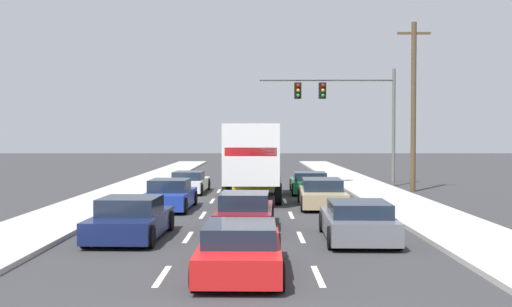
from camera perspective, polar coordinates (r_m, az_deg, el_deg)
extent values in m
plane|color=#333335|center=(32.89, -0.77, -3.62)|extent=(140.00, 140.00, 0.00)
cube|color=#B2AFA8|center=(28.64, 12.84, -4.32)|extent=(3.05, 80.00, 0.14)
cube|color=#B2AFA8|center=(28.80, -14.52, -4.30)|extent=(3.05, 80.00, 0.14)
cube|color=silver|center=(13.51, -9.06, -11.41)|extent=(0.14, 2.00, 0.01)
cube|color=silver|center=(18.37, -6.63, -7.89)|extent=(0.14, 2.00, 0.01)
cube|color=silver|center=(23.29, -5.23, -5.84)|extent=(0.14, 2.00, 0.01)
cube|color=silver|center=(28.23, -4.34, -4.51)|extent=(0.14, 2.00, 0.01)
cube|color=silver|center=(33.20, -3.71, -3.57)|extent=(0.14, 2.00, 0.01)
cube|color=silver|center=(38.17, -3.24, -2.87)|extent=(0.14, 2.00, 0.01)
cube|color=silver|center=(43.15, -2.89, -2.34)|extent=(0.14, 2.00, 0.01)
cube|color=silver|center=(48.13, -2.60, -1.92)|extent=(0.14, 2.00, 0.01)
cube|color=silver|center=(53.12, -2.37, -1.57)|extent=(0.14, 2.00, 0.01)
cube|color=silver|center=(58.11, -2.18, -1.29)|extent=(0.14, 2.00, 0.01)
cube|color=silver|center=(13.42, 5.74, -11.49)|extent=(0.14, 2.00, 0.01)
cube|color=silver|center=(18.30, 4.12, -7.92)|extent=(0.14, 2.00, 0.01)
cube|color=silver|center=(23.24, 3.19, -5.85)|extent=(0.14, 2.00, 0.01)
cube|color=silver|center=(28.19, 2.59, -4.51)|extent=(0.14, 2.00, 0.01)
cube|color=silver|center=(33.16, 2.18, -3.57)|extent=(0.14, 2.00, 0.01)
cube|color=silver|center=(38.14, 1.87, -2.88)|extent=(0.14, 2.00, 0.01)
cube|color=silver|center=(43.12, 1.63, -2.34)|extent=(0.14, 2.00, 0.01)
cube|color=silver|center=(48.11, 1.45, -1.92)|extent=(0.14, 2.00, 0.01)
cube|color=silver|center=(53.10, 1.30, -1.57)|extent=(0.14, 2.00, 0.01)
cube|color=silver|center=(58.09, 1.17, -1.29)|extent=(0.14, 2.00, 0.01)
cube|color=white|center=(32.39, -6.49, -2.95)|extent=(1.87, 4.38, 0.58)
cube|color=#192333|center=(32.01, -6.59, -2.10)|extent=(1.57, 1.89, 0.44)
cylinder|color=black|center=(34.10, -7.42, -2.90)|extent=(0.24, 0.65, 0.64)
cylinder|color=black|center=(33.88, -4.76, -2.93)|extent=(0.24, 0.65, 0.64)
cylinder|color=black|center=(30.94, -8.39, -3.38)|extent=(0.24, 0.65, 0.64)
cylinder|color=black|center=(30.70, -5.47, -3.41)|extent=(0.24, 0.65, 0.64)
cube|color=#1E389E|center=(25.17, -8.33, -4.26)|extent=(1.84, 4.17, 0.62)
cube|color=#192333|center=(25.03, -8.37, -3.00)|extent=(1.57, 1.88, 0.50)
cylinder|color=black|center=(26.81, -9.49, -4.18)|extent=(0.24, 0.65, 0.64)
cylinder|color=black|center=(26.55, -6.06, -4.22)|extent=(0.24, 0.65, 0.64)
cylinder|color=black|center=(23.86, -10.86, -4.92)|extent=(0.24, 0.65, 0.64)
cylinder|color=black|center=(23.57, -7.01, -4.98)|extent=(0.24, 0.65, 0.64)
cube|color=#141E4C|center=(18.34, -11.95, -6.55)|extent=(2.01, 4.20, 0.60)
cube|color=#192333|center=(18.20, -12.02, -4.86)|extent=(1.71, 1.90, 0.50)
cylinder|color=black|center=(20.03, -13.39, -6.21)|extent=(0.24, 0.65, 0.64)
cylinder|color=black|center=(19.65, -8.39, -6.33)|extent=(0.24, 0.65, 0.64)
cylinder|color=black|center=(17.15, -16.04, -7.57)|extent=(0.24, 0.65, 0.64)
cylinder|color=black|center=(16.70, -10.22, -7.77)|extent=(0.24, 0.65, 0.64)
cube|color=white|center=(27.55, -0.46, 0.04)|extent=(2.56, 5.62, 2.61)
cube|color=red|center=(24.79, -0.67, 0.16)|extent=(2.17, 0.10, 0.36)
cube|color=yellow|center=(31.39, -0.24, -1.34)|extent=(2.37, 2.11, 2.18)
cylinder|color=black|center=(31.50, -2.34, -2.98)|extent=(0.33, 0.97, 0.96)
cylinder|color=black|center=(31.44, 1.87, -2.99)|extent=(0.33, 0.97, 0.96)
cylinder|color=black|center=(26.62, -3.03, -3.85)|extent=(0.33, 0.97, 0.96)
cylinder|color=black|center=(26.54, 1.96, -3.87)|extent=(0.33, 0.97, 0.96)
cube|color=maroon|center=(19.96, -1.20, -5.90)|extent=(1.93, 4.46, 0.56)
cube|color=#192333|center=(19.58, -1.26, -4.48)|extent=(1.63, 2.04, 0.51)
cylinder|color=black|center=(21.66, -3.14, -5.56)|extent=(0.24, 0.65, 0.64)
cylinder|color=black|center=(21.57, 1.24, -5.59)|extent=(0.24, 0.65, 0.64)
cylinder|color=black|center=(18.41, -4.07, -6.86)|extent=(0.24, 0.65, 0.64)
cylinder|color=black|center=(18.31, 1.09, -6.90)|extent=(0.24, 0.65, 0.64)
cube|color=red|center=(13.54, -1.64, -9.52)|extent=(1.82, 4.23, 0.58)
cube|color=#192333|center=(13.28, -1.67, -7.55)|extent=(1.58, 2.06, 0.42)
cylinder|color=black|center=(15.14, -4.54, -8.74)|extent=(0.23, 0.64, 0.64)
cylinder|color=black|center=(15.08, 1.75, -8.78)|extent=(0.23, 0.64, 0.64)
cylinder|color=black|center=(12.11, -5.90, -11.40)|extent=(0.23, 0.64, 0.64)
cylinder|color=black|center=(12.04, 2.05, -11.48)|extent=(0.23, 0.64, 0.64)
cube|color=#196B38|center=(32.04, 4.91, -3.00)|extent=(1.98, 4.35, 0.58)
cube|color=#192333|center=(31.70, 4.95, -2.14)|extent=(1.70, 1.98, 0.42)
cylinder|color=black|center=(33.60, 3.24, -2.96)|extent=(0.24, 0.65, 0.64)
cylinder|color=black|center=(33.71, 6.23, -2.96)|extent=(0.24, 0.65, 0.64)
cylinder|color=black|center=(30.40, 3.46, -3.46)|extent=(0.24, 0.65, 0.64)
cylinder|color=black|center=(30.52, 6.76, -3.45)|extent=(0.24, 0.65, 0.64)
cube|color=tan|center=(25.94, 6.11, -4.11)|extent=(2.01, 4.73, 0.59)
cube|color=#192333|center=(25.93, 6.11, -2.92)|extent=(1.70, 2.35, 0.48)
cylinder|color=black|center=(27.67, 4.05, -3.97)|extent=(0.24, 0.65, 0.64)
cylinder|color=black|center=(27.79, 7.62, -3.96)|extent=(0.24, 0.65, 0.64)
cylinder|color=black|center=(24.13, 4.38, -4.82)|extent=(0.24, 0.65, 0.64)
cylinder|color=black|center=(24.26, 8.46, -4.79)|extent=(0.24, 0.65, 0.64)
cube|color=slate|center=(17.92, 9.43, -6.69)|extent=(2.01, 4.12, 0.62)
cube|color=#192333|center=(17.54, 9.58, -5.18)|extent=(1.72, 2.10, 0.40)
cylinder|color=black|center=(19.30, 6.22, -6.47)|extent=(0.24, 0.65, 0.64)
cylinder|color=black|center=(19.52, 11.42, -6.40)|extent=(0.24, 0.65, 0.64)
cylinder|color=black|center=(16.39, 7.05, -7.94)|extent=(0.24, 0.65, 0.64)
cylinder|color=black|center=(16.64, 13.17, -7.82)|extent=(0.24, 0.65, 0.64)
cylinder|color=#595B56|center=(37.10, 12.78, 2.41)|extent=(0.20, 0.20, 7.08)
cylinder|color=#595B56|center=(36.56, 6.58, 6.95)|extent=(8.08, 0.14, 0.14)
cube|color=black|center=(36.48, 6.16, 5.94)|extent=(0.40, 0.56, 0.95)
sphere|color=red|center=(36.20, 6.21, 6.45)|extent=(0.20, 0.20, 0.20)
sphere|color=orange|center=(36.17, 6.21, 5.98)|extent=(0.20, 0.20, 0.20)
sphere|color=green|center=(36.15, 6.21, 5.51)|extent=(0.20, 0.20, 0.20)
cube|color=black|center=(36.35, 3.82, 5.97)|extent=(0.40, 0.56, 0.95)
sphere|color=red|center=(36.06, 3.86, 6.48)|extent=(0.20, 0.20, 0.20)
sphere|color=orange|center=(36.04, 3.86, 6.00)|extent=(0.20, 0.20, 0.20)
sphere|color=green|center=(36.02, 3.86, 5.53)|extent=(0.20, 0.20, 0.20)
cylinder|color=brown|center=(33.79, 14.56, 4.28)|extent=(0.28, 0.28, 9.20)
cube|color=brown|center=(34.20, 14.61, 10.99)|extent=(1.80, 0.12, 0.12)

